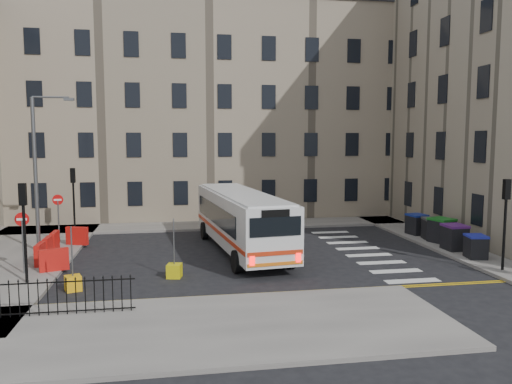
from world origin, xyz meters
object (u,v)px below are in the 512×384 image
object	(u,v)px
wheelie_bin_a	(476,246)
bollard_chevron	(174,271)
wheelie_bin_d	(432,228)
bollard_yellow	(73,283)
streetlamp	(35,172)
wheelie_bin_b	(454,237)
bus	(241,218)
wheelie_bin_c	(442,230)
wheelie_bin_e	(417,224)

from	to	relation	value
wheelie_bin_a	bollard_chevron	size ratio (longest dim) A/B	1.99
wheelie_bin_d	bollard_yellow	distance (m)	20.05
streetlamp	wheelie_bin_b	xyz separation A→B (m)	(21.72, -3.38, -3.51)
bus	bollard_yellow	size ratio (longest dim) A/B	19.49
streetlamp	bollard_chevron	size ratio (longest dim) A/B	13.57
streetlamp	bus	bearing A→B (deg)	-6.93
wheelie_bin_a	wheelie_bin_b	size ratio (longest dim) A/B	0.88
wheelie_bin_a	bollard_chevron	bearing A→B (deg)	-167.26
wheelie_bin_c	wheelie_bin_b	bearing A→B (deg)	-119.44
streetlamp	wheelie_bin_b	bearing A→B (deg)	-8.83
wheelie_bin_c	wheelie_bin_d	distance (m)	0.98
wheelie_bin_b	wheelie_bin_c	bearing A→B (deg)	80.13
bus	bollard_chevron	distance (m)	5.92
bus	wheelie_bin_e	distance (m)	11.52
wheelie_bin_c	wheelie_bin_e	xyz separation A→B (m)	(-0.21, 2.51, -0.07)
bus	bollard_yellow	world-z (taller)	bus
wheelie_bin_c	bollard_yellow	world-z (taller)	wheelie_bin_c
wheelie_bin_d	wheelie_bin_c	bearing A→B (deg)	-75.79
bus	bollard_chevron	xyz separation A→B (m)	(-3.57, -4.48, -1.50)
wheelie_bin_a	wheelie_bin_e	world-z (taller)	wheelie_bin_e
bus	bollard_chevron	world-z (taller)	bus
streetlamp	bus	world-z (taller)	streetlamp
bollard_yellow	bollard_chevron	bearing A→B (deg)	17.09
streetlamp	wheelie_bin_d	xyz separation A→B (m)	(21.98, -0.56, -3.55)
wheelie_bin_a	bollard_chevron	distance (m)	14.75
streetlamp	wheelie_bin_c	size ratio (longest dim) A/B	5.23
bus	wheelie_bin_b	bearing A→B (deg)	-17.39
streetlamp	wheelie_bin_d	bearing A→B (deg)	-1.45
wheelie_bin_a	wheelie_bin_e	size ratio (longest dim) A/B	0.93
streetlamp	bus	distance (m)	10.95
bollard_yellow	wheelie_bin_e	bearing A→B (deg)	22.94
streetlamp	bollard_chevron	bearing A→B (deg)	-39.48
wheelie_bin_d	bollard_yellow	size ratio (longest dim) A/B	2.18
wheelie_bin_b	bollard_chevron	xyz separation A→B (m)	(-14.73, -2.39, -0.53)
wheelie_bin_b	wheelie_bin_e	xyz separation A→B (m)	(0.10, 4.35, -0.05)
wheelie_bin_e	bollard_yellow	bearing A→B (deg)	-167.14
wheelie_bin_a	wheelie_bin_e	xyz separation A→B (m)	(0.09, 6.23, 0.05)
wheelie_bin_d	wheelie_bin_a	bearing A→B (deg)	-82.16
bus	bollard_yellow	bearing A→B (deg)	-149.77
bollard_yellow	bollard_chevron	size ratio (longest dim) A/B	1.00
wheelie_bin_e	wheelie_bin_b	bearing A→B (deg)	-101.41
bollard_chevron	bus	bearing A→B (deg)	51.40
wheelie_bin_c	bollard_yellow	distance (m)	19.81
bus	wheelie_bin_d	distance (m)	11.48
streetlamp	bollard_chevron	world-z (taller)	streetlamp
wheelie_bin_d	streetlamp	bearing A→B (deg)	-170.53
wheelie_bin_b	wheelie_bin_c	xyz separation A→B (m)	(0.32, 1.84, 0.02)
wheelie_bin_d	bollard_chevron	distance (m)	15.87
streetlamp	wheelie_bin_d	size ratio (longest dim) A/B	6.23
wheelie_bin_a	wheelie_bin_c	bearing A→B (deg)	96.02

